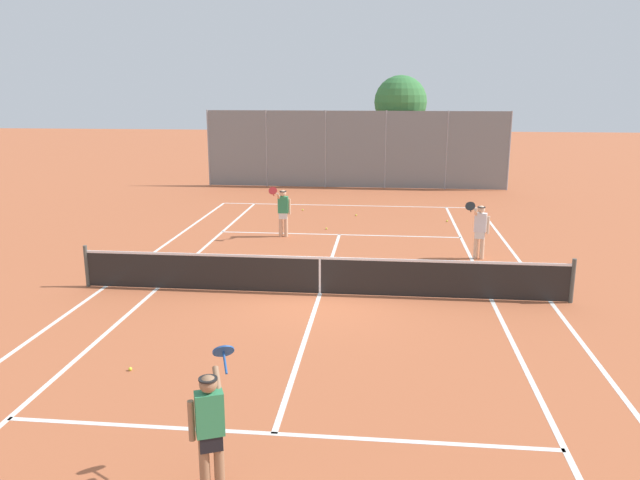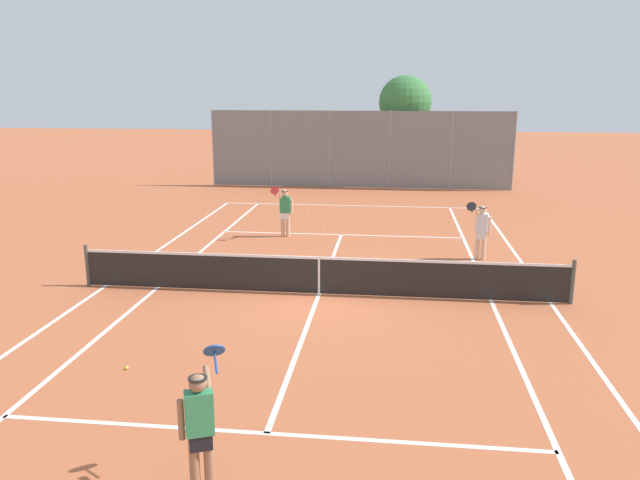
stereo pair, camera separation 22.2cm
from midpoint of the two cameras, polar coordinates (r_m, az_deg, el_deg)
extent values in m
plane|color=#B25B38|center=(15.37, 0.33, -4.97)|extent=(120.00, 120.00, 0.00)
cube|color=silver|center=(26.87, 3.20, 3.16)|extent=(11.00, 0.10, 0.01)
cube|color=silver|center=(16.86, -18.63, -3.99)|extent=(0.10, 23.80, 0.01)
cube|color=silver|center=(15.76, 20.71, -5.40)|extent=(0.10, 23.80, 0.01)
cube|color=silver|center=(16.33, -14.27, -4.25)|extent=(0.10, 23.80, 0.01)
cube|color=silver|center=(15.48, 15.77, -5.35)|extent=(0.10, 23.80, 0.01)
cube|color=silver|center=(9.59, -4.21, -17.22)|extent=(8.26, 0.10, 0.01)
cube|color=silver|center=(21.50, 2.26, 0.49)|extent=(8.26, 0.10, 0.01)
cube|color=silver|center=(15.37, 0.33, -4.95)|extent=(0.10, 12.80, 0.01)
cylinder|color=#474C47|center=(16.91, -20.15, -2.18)|extent=(0.10, 0.10, 1.07)
cylinder|color=#474C47|center=(15.72, 22.47, -3.57)|extent=(0.10, 0.10, 1.07)
cube|color=black|center=(15.22, 0.33, -3.31)|extent=(11.90, 0.02, 0.89)
cube|color=white|center=(15.10, 0.33, -1.66)|extent=(11.90, 0.03, 0.06)
cube|color=white|center=(15.23, 0.33, -3.38)|extent=(0.05, 0.03, 0.89)
cylinder|color=#936B4C|center=(8.30, -10.61, -19.51)|extent=(0.13, 0.13, 0.82)
cylinder|color=#936B4C|center=(8.31, -9.30, -19.39)|extent=(0.13, 0.13, 0.82)
cube|color=black|center=(8.13, -10.05, -17.50)|extent=(0.33, 0.27, 0.24)
cube|color=#338C59|center=(7.95, -10.17, -15.28)|extent=(0.39, 0.31, 0.56)
sphere|color=#936B4C|center=(7.77, -10.29, -12.77)|extent=(0.22, 0.22, 0.22)
cylinder|color=black|center=(7.74, -10.31, -12.33)|extent=(0.23, 0.23, 0.02)
cylinder|color=#936B4C|center=(7.97, -11.78, -15.79)|extent=(0.08, 0.08, 0.52)
cylinder|color=#936B4C|center=(7.95, -9.40, -12.89)|extent=(0.25, 0.45, 0.35)
cylinder|color=#1E4C99|center=(8.13, -8.73, -11.00)|extent=(0.13, 0.24, 0.22)
cylinder|color=#1E4C99|center=(8.19, -8.87, -9.96)|extent=(0.33, 0.29, 0.23)
cylinder|color=#D8A884|center=(21.17, -2.65, 1.41)|extent=(0.13, 0.13, 0.82)
cylinder|color=#D8A884|center=(21.20, -3.13, 1.42)|extent=(0.13, 0.13, 0.82)
cube|color=white|center=(21.12, -2.90, 2.29)|extent=(0.28, 0.19, 0.24)
cube|color=#338C59|center=(21.05, -2.91, 3.25)|extent=(0.35, 0.21, 0.56)
sphere|color=#D8A884|center=(20.98, -2.93, 4.30)|extent=(0.22, 0.22, 0.22)
cylinder|color=black|center=(20.97, -2.93, 4.47)|extent=(0.23, 0.23, 0.02)
cylinder|color=#D8A884|center=(21.03, -2.32, 3.08)|extent=(0.08, 0.08, 0.52)
cylinder|color=#D8A884|center=(20.88, -3.33, 3.97)|extent=(0.09, 0.46, 0.35)
cylinder|color=maroon|center=(20.62, -3.81, 4.29)|extent=(0.04, 0.25, 0.22)
cylinder|color=maroon|center=(20.49, -3.86, 4.53)|extent=(0.29, 0.20, 0.23)
cylinder|color=beige|center=(18.94, 15.06, -0.54)|extent=(0.13, 0.13, 0.82)
cylinder|color=beige|center=(18.96, 14.52, -0.49)|extent=(0.13, 0.13, 0.82)
cube|color=white|center=(18.87, 14.85, 0.46)|extent=(0.32, 0.24, 0.24)
cube|color=white|center=(18.80, 14.91, 1.52)|extent=(0.38, 0.28, 0.56)
sphere|color=beige|center=(18.72, 14.99, 2.69)|extent=(0.22, 0.22, 0.22)
cylinder|color=black|center=(18.71, 15.00, 2.89)|extent=(0.23, 0.23, 0.02)
cylinder|color=beige|center=(18.79, 15.57, 1.29)|extent=(0.08, 0.08, 0.52)
cylinder|color=beige|center=(18.62, 14.52, 2.35)|extent=(0.19, 0.46, 0.35)
cylinder|color=black|center=(18.35, 14.05, 2.72)|extent=(0.09, 0.25, 0.22)
cylinder|color=black|center=(18.21, 14.02, 2.99)|extent=(0.32, 0.26, 0.23)
sphere|color=#D1DB33|center=(24.67, 3.84, 2.27)|extent=(0.07, 0.07, 0.07)
sphere|color=#D1DB33|center=(25.73, -1.06, 2.78)|extent=(0.07, 0.07, 0.07)
sphere|color=#D1DB33|center=(22.27, 1.07, 1.05)|extent=(0.07, 0.07, 0.07)
sphere|color=#D1DB33|center=(11.92, -16.74, -11.13)|extent=(0.07, 0.07, 0.07)
sphere|color=#D1DB33|center=(24.02, 12.06, 1.68)|extent=(0.07, 0.07, 0.07)
cylinder|color=gray|center=(32.79, -9.54, 8.31)|extent=(0.08, 0.08, 3.85)
cylinder|color=gray|center=(32.08, -4.32, 8.34)|extent=(0.08, 0.08, 3.85)
cylinder|color=gray|center=(31.65, 1.09, 8.30)|extent=(0.08, 0.08, 3.85)
cylinder|color=gray|center=(31.49, 6.60, 8.19)|extent=(0.08, 0.08, 3.85)
cylinder|color=gray|center=(31.62, 12.11, 8.00)|extent=(0.08, 0.08, 3.85)
cylinder|color=gray|center=(32.03, 17.52, 7.74)|extent=(0.08, 0.08, 3.85)
cube|color=slate|center=(31.53, 3.84, 8.25)|extent=(15.04, 0.02, 3.81)
cylinder|color=brown|center=(33.15, 7.84, 7.93)|extent=(0.21, 0.21, 3.28)
sphere|color=#387A3D|center=(32.99, 7.99, 12.39)|extent=(2.69, 2.69, 2.69)
sphere|color=#387A3D|center=(32.77, 8.36, 11.78)|extent=(1.95, 1.95, 1.95)
camera|label=1|loc=(0.11, -89.61, 0.09)|focal=35.00mm
camera|label=2|loc=(0.11, 90.39, -0.09)|focal=35.00mm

